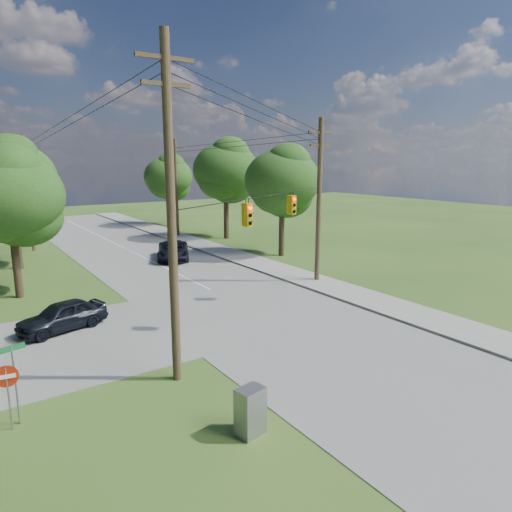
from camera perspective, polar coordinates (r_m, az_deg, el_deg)
ground at (r=19.46m, az=3.44°, el=-12.07°), size 140.00×140.00×0.00m
main_road at (r=24.33m, az=0.01°, el=-7.01°), size 10.00×100.00×0.03m
sidewalk_east at (r=28.43m, az=11.30°, el=-4.34°), size 2.60×100.00×0.12m
pole_sw at (r=15.87m, az=-10.57°, el=5.65°), size 2.00×0.32×12.00m
pole_ne at (r=29.74m, az=7.88°, el=7.10°), size 2.00×0.32×10.50m
pole_north_e at (r=48.39m, az=-9.94°, el=8.45°), size 2.00×0.32×10.00m
pole_north_w at (r=44.55m, az=-26.58°, el=7.10°), size 2.00×0.32×10.00m
power_lines at (r=28.48m, az=-8.48°, el=14.30°), size 13.93×29.62×4.93m
traffic_signals at (r=22.99m, az=1.96°, el=5.90°), size 4.91×3.27×1.05m
tree_w_near at (r=29.28m, az=-28.50°, el=6.61°), size 6.00×6.00×8.40m
tree_w_mid at (r=37.30m, az=-28.36°, el=8.47°), size 6.40×6.40×9.22m
tree_e_near at (r=37.82m, az=3.29°, el=9.39°), size 6.20×6.20×8.81m
tree_e_mid at (r=46.40m, az=-3.82°, el=10.66°), size 6.60×6.60×9.64m
tree_e_far at (r=56.71m, az=-10.91°, el=9.70°), size 5.80×5.80×8.32m
car_cross_dark at (r=23.45m, az=-23.06°, el=-6.88°), size 4.39×2.68×1.40m
car_main_north at (r=37.42m, az=-10.32°, el=0.70°), size 4.33×5.75×1.45m
control_cabinet at (r=14.02m, az=-0.72°, el=-18.86°), size 0.91×0.74×1.46m
do_not_enter_sign at (r=15.64m, az=-28.69°, el=-13.71°), size 0.68×0.15×2.06m
street_name_sign at (r=15.81m, az=-27.95°, el=-12.89°), size 0.75×0.22×2.56m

